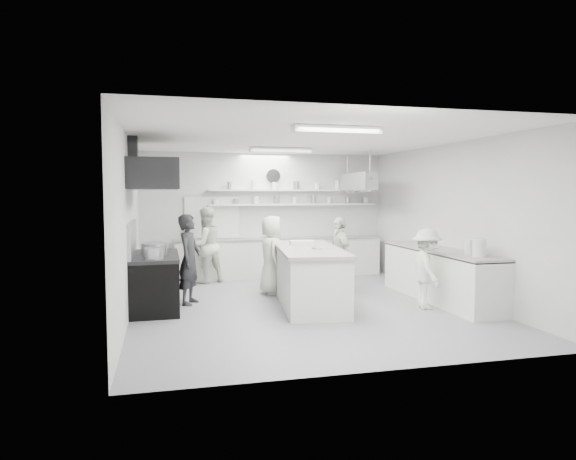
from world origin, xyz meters
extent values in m
cube|color=gray|center=(0.00, 0.00, -0.01)|extent=(6.00, 7.00, 0.02)
cube|color=white|center=(0.00, 0.00, 3.01)|extent=(6.00, 7.00, 0.02)
cube|color=silver|center=(0.00, 3.50, 1.50)|extent=(6.00, 0.04, 3.00)
cube|color=silver|center=(0.00, -3.50, 1.50)|extent=(6.00, 0.04, 3.00)
cube|color=silver|center=(-3.00, 0.00, 1.50)|extent=(0.04, 7.00, 3.00)
cube|color=silver|center=(3.00, 0.00, 1.50)|extent=(0.04, 7.00, 3.00)
cube|color=black|center=(-2.60, 0.40, 0.45)|extent=(0.80, 1.80, 0.90)
cube|color=black|center=(-2.60, 0.40, 2.35)|extent=(0.85, 2.00, 0.50)
cube|color=silver|center=(0.30, 3.20, 0.46)|extent=(5.00, 0.60, 0.92)
cube|color=silver|center=(0.70, 3.37, 1.75)|extent=(4.20, 0.26, 0.04)
cube|color=silver|center=(0.70, 3.37, 2.10)|extent=(4.20, 0.26, 0.04)
cube|color=black|center=(-1.30, 3.48, 1.45)|extent=(1.30, 0.04, 1.00)
cylinder|color=white|center=(0.20, 3.46, 2.45)|extent=(0.32, 0.05, 0.32)
cube|color=silver|center=(2.65, -0.20, 0.47)|extent=(0.74, 3.30, 0.94)
cube|color=#A7AAB0|center=(2.00, 2.40, 2.30)|extent=(0.30, 1.60, 0.40)
cube|color=silver|center=(0.00, -1.80, 2.94)|extent=(1.30, 0.25, 0.10)
cube|color=silver|center=(0.00, 1.80, 2.94)|extent=(1.30, 0.25, 0.10)
cube|color=silver|center=(0.12, 0.05, 0.50)|extent=(1.33, 2.81, 1.00)
cylinder|color=#A7AAB0|center=(-2.60, 0.35, 1.04)|extent=(0.44, 0.44, 0.25)
imported|color=#242427|center=(-1.99, 0.61, 0.83)|extent=(0.60, 0.71, 1.65)
imported|color=silver|center=(-1.53, 2.74, 0.86)|extent=(1.03, 0.94, 1.72)
imported|color=silver|center=(-0.33, 1.15, 0.79)|extent=(0.57, 0.81, 1.58)
imported|color=silver|center=(1.08, 1.07, 0.77)|extent=(0.40, 0.91, 1.55)
imported|color=silver|center=(2.05, -0.75, 0.71)|extent=(0.68, 0.99, 1.42)
imported|color=#A7AAB0|center=(0.26, -0.17, 1.03)|extent=(0.28, 0.28, 0.07)
imported|color=silver|center=(0.34, -0.24, 1.03)|extent=(0.21, 0.21, 0.06)
imported|color=silver|center=(2.51, -0.06, 0.97)|extent=(0.30, 0.30, 0.06)
camera|label=1|loc=(-2.43, -8.75, 2.05)|focal=31.61mm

